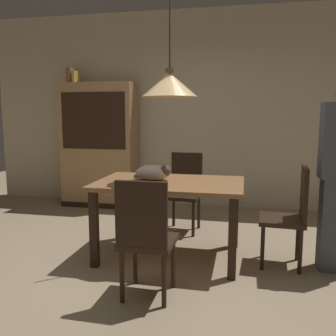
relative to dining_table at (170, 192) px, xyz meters
The scene contains 11 objects.
ground 0.83m from the dining_table, 100.68° to the right, with size 10.00×10.00×0.00m, color #998466.
back_wall 2.29m from the dining_table, 92.56° to the left, with size 6.40×0.10×2.90m, color beige.
dining_table is the anchor object (origin of this frame).
chair_right_side 1.14m from the dining_table, ahead, with size 0.42×0.42×0.93m.
chair_near_front 0.89m from the dining_table, 90.09° to the right, with size 0.41×0.41×0.93m.
chair_far_back 0.89m from the dining_table, 89.60° to the left, with size 0.43×0.43×0.93m.
cat_sleeping 0.24m from the dining_table, 168.50° to the left, with size 0.39×0.23×0.16m.
pendant_lamp 1.01m from the dining_table, ahead, with size 0.52×0.52×1.30m.
hutch_bookcase 2.33m from the dining_table, 128.77° to the left, with size 1.12×0.45×1.85m.
book_brown_thick 2.92m from the dining_table, 135.94° to the left, with size 0.06×0.24×0.22m, color brown.
book_yellow_short 2.86m from the dining_table, 134.86° to the left, with size 0.04×0.20×0.18m, color gold.
Camera 1 is at (0.79, -2.88, 1.39)m, focal length 39.09 mm.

